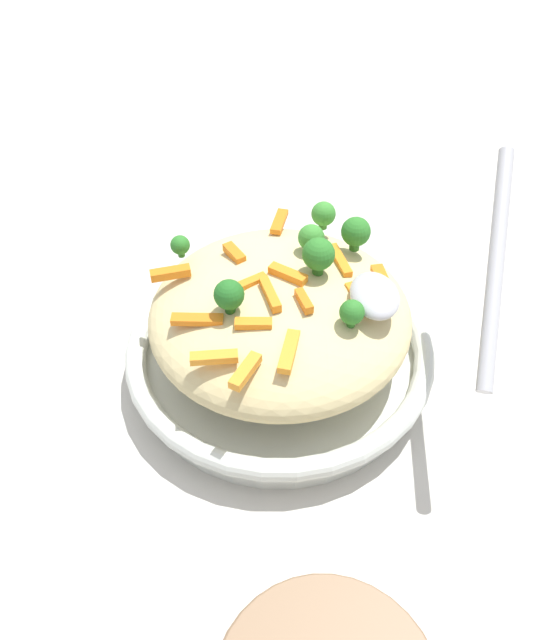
{
  "coord_description": "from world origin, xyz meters",
  "views": [
    {
      "loc": [
        0.39,
        -0.04,
        0.45
      ],
      "look_at": [
        0.0,
        0.0,
        0.07
      ],
      "focal_mm": 34.66,
      "sensor_mm": 36.0,
      "label": 1
    }
  ],
  "objects": [
    {
      "name": "ground_plane",
      "position": [
        0.0,
        0.0,
        0.0
      ],
      "size": [
        2.4,
        2.4,
        0.0
      ],
      "primitive_type": "plane",
      "color": "beige"
    },
    {
      "name": "serving_bowl",
      "position": [
        0.0,
        0.0,
        0.02
      ],
      "size": [
        0.28,
        0.28,
        0.04
      ],
      "color": "silver",
      "rests_on": "ground_plane"
    },
    {
      "name": "pasta_mound",
      "position": [
        0.0,
        0.0,
        0.07
      ],
      "size": [
        0.23,
        0.23,
        0.07
      ],
      "primitive_type": "ellipsoid",
      "color": "#DBC689",
      "rests_on": "serving_bowl"
    },
    {
      "name": "carrot_piece_0",
      "position": [
        0.03,
        -0.07,
        0.1
      ],
      "size": [
        0.01,
        0.04,
        0.01
      ],
      "primitive_type": "cube",
      "rotation": [
        0.0,
        0.0,
        1.45
      ],
      "color": "orange",
      "rests_on": "pasta_mound"
    },
    {
      "name": "carrot_piece_1",
      "position": [
        0.07,
        -0.06,
        0.1
      ],
      "size": [
        0.01,
        0.04,
        0.01
      ],
      "primitive_type": "cube",
      "rotation": [
        0.0,
        0.0,
        4.71
      ],
      "color": "orange",
      "rests_on": "pasta_mound"
    },
    {
      "name": "carrot_piece_2",
      "position": [
        -0.1,
        0.01,
        0.1
      ],
      "size": [
        0.04,
        0.02,
        0.01
      ],
      "primitive_type": "cube",
      "rotation": [
        0.0,
        0.0,
        2.83
      ],
      "color": "orange",
      "rests_on": "pasta_mound"
    },
    {
      "name": "carrot_piece_3",
      "position": [
        0.03,
        0.02,
        0.11
      ],
      "size": [
        0.03,
        0.01,
        0.01
      ],
      "primitive_type": "cube",
      "rotation": [
        0.0,
        0.0,
        0.25
      ],
      "color": "orange",
      "rests_on": "pasta_mound"
    },
    {
      "name": "carrot_piece_4",
      "position": [
        -0.05,
        -0.04,
        0.11
      ],
      "size": [
        0.03,
        0.02,
        0.01
      ],
      "primitive_type": "cube",
      "rotation": [
        0.0,
        0.0,
        3.62
      ],
      "color": "orange",
      "rests_on": "pasta_mound"
    },
    {
      "name": "carrot_piece_5",
      "position": [
        -0.0,
        -0.03,
        0.11
      ],
      "size": [
        0.03,
        0.04,
        0.01
      ],
      "primitive_type": "cube",
      "rotation": [
        0.0,
        0.0,
        5.19
      ],
      "color": "orange",
      "rests_on": "pasta_mound"
    },
    {
      "name": "carrot_piece_6",
      "position": [
        -0.01,
        0.01,
        0.11
      ],
      "size": [
        0.03,
        0.03,
        0.01
      ],
      "primitive_type": "cube",
      "rotation": [
        0.0,
        0.0,
        0.91
      ],
      "color": "orange",
      "rests_on": "pasta_mound"
    },
    {
      "name": "carrot_piece_7",
      "position": [
        0.04,
        -0.03,
        0.11
      ],
      "size": [
        0.01,
        0.03,
        0.01
      ],
      "primitive_type": "cube",
      "rotation": [
        0.0,
        0.0,
        1.47
      ],
      "color": "orange",
      "rests_on": "pasta_mound"
    },
    {
      "name": "carrot_piece_8",
      "position": [
        0.02,
        0.06,
        0.1
      ],
      "size": [
        0.04,
        0.02,
        0.01
      ],
      "primitive_type": "cube",
      "rotation": [
        0.0,
        0.0,
        0.26
      ],
      "color": "orange",
      "rests_on": "pasta_mound"
    },
    {
      "name": "carrot_piece_9",
      "position": [
        -0.03,
        -0.09,
        0.11
      ],
      "size": [
        0.02,
        0.04,
        0.01
      ],
      "primitive_type": "cube",
      "rotation": [
        0.0,
        0.0,
        4.88
      ],
      "color": "orange",
      "rests_on": "pasta_mound"
    },
    {
      "name": "carrot_piece_10",
      "position": [
        -0.0,
        0.09,
        0.1
      ],
      "size": [
        0.04,
        0.01,
        0.01
      ],
      "primitive_type": "cube",
      "rotation": [
        0.0,
        0.0,
        3.21
      ],
      "color": "orange",
      "rests_on": "pasta_mound"
    },
    {
      "name": "carrot_piece_11",
      "position": [
        0.09,
        -0.03,
        0.11
      ],
      "size": [
        0.03,
        0.03,
        0.01
      ],
      "primitive_type": "cube",
      "rotation": [
        0.0,
        0.0,
        5.71
      ],
      "color": "orange",
      "rests_on": "pasta_mound"
    },
    {
      "name": "carrot_piece_12",
      "position": [
        -0.03,
        0.06,
        0.11
      ],
      "size": [
        0.04,
        0.02,
        0.01
      ],
      "primitive_type": "cube",
      "rotation": [
        0.0,
        0.0,
        0.19
      ],
      "color": "orange",
      "rests_on": "pasta_mound"
    },
    {
      "name": "carrot_piece_13",
      "position": [
        0.02,
        -0.01,
        0.11
      ],
      "size": [
        0.04,
        0.02,
        0.01
      ],
      "primitive_type": "cube",
      "rotation": [
        0.0,
        0.0,
        0.22
      ],
      "color": "orange",
      "rests_on": "pasta_mound"
    },
    {
      "name": "carrot_piece_14",
      "position": [
        0.07,
        0.0,
        0.1
      ],
      "size": [
        0.04,
        0.02,
        0.01
      ],
      "primitive_type": "cube",
      "rotation": [
        0.0,
        0.0,
        2.85
      ],
      "color": "orange",
      "rests_on": "pasta_mound"
    },
    {
      "name": "broccoli_floret_0",
      "position": [
        0.05,
        0.05,
        0.12
      ],
      "size": [
        0.02,
        0.02,
        0.02
      ],
      "color": "#296820",
      "rests_on": "pasta_mound"
    },
    {
      "name": "broccoli_floret_1",
      "position": [
        0.03,
        -0.04,
        0.12
      ],
      "size": [
        0.02,
        0.02,
        0.03
      ],
      "color": "#205B1C",
      "rests_on": "pasta_mound"
    },
    {
      "name": "broccoli_floret_2",
      "position": [
        -0.05,
        0.03,
        0.12
      ],
      "size": [
        0.02,
        0.02,
        0.03
      ],
      "color": "#377928",
      "rests_on": "pasta_mound"
    },
    {
      "name": "broccoli_floret_3",
      "position": [
        -0.01,
        0.03,
        0.13
      ],
      "size": [
        0.03,
        0.03,
        0.03
      ],
      "color": "#296820",
      "rests_on": "pasta_mound"
    },
    {
      "name": "broccoli_floret_4",
      "position": [
        -0.05,
        0.07,
        0.12
      ],
      "size": [
        0.03,
        0.03,
        0.03
      ],
      "color": "#296820",
      "rests_on": "pasta_mound"
    },
    {
      "name": "broccoli_floret_5",
      "position": [
        -0.05,
        -0.08,
        0.11
      ],
      "size": [
        0.02,
        0.02,
        0.02
      ],
      "color": "#296820",
      "rests_on": "pasta_mound"
    },
    {
      "name": "broccoli_floret_6",
      "position": [
        -0.08,
        0.05,
        0.12
      ],
      "size": [
        0.02,
        0.02,
        0.03
      ],
      "color": "#377928",
      "rests_on": "pasta_mound"
    },
    {
      "name": "serving_spoon",
      "position": [
        0.04,
        0.11,
        0.13
      ],
      "size": [
        0.17,
        0.13,
        0.11
      ],
      "color": "#B7B7BC",
      "rests_on": "pasta_mound"
    }
  ]
}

